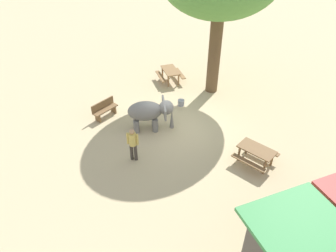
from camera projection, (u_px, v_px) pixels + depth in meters
ground_plane at (175, 127)px, 15.56m from camera, size 60.00×60.00×0.00m
elephant at (150, 112)px, 14.90m from camera, size 2.23×1.60×1.54m
person_handler at (133, 142)px, 13.11m from camera, size 0.45×0.32×1.62m
wooden_bench at (104, 109)px, 16.06m from camera, size 1.42×1.02×0.88m
picnic_table_near at (256, 152)px, 13.15m from camera, size 1.99×2.00×0.78m
picnic_table_far at (170, 73)px, 19.07m from camera, size 1.58×1.60×0.78m
feed_bucket at (181, 103)px, 17.11m from camera, size 0.36×0.36×0.32m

